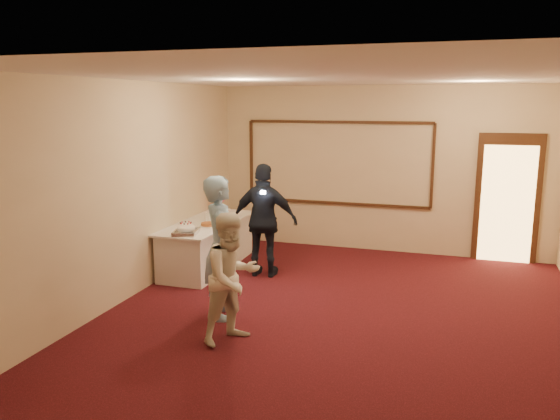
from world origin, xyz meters
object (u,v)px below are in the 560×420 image
(cupcake_stand, at_px, (218,201))
(plate_stack_a, at_px, (210,216))
(buffet_table, at_px, (208,244))
(pavlova_tray, at_px, (186,229))
(man, at_px, (221,247))
(woman, at_px, (233,278))
(guest, at_px, (264,221))
(tart, at_px, (209,225))
(plate_stack_b, at_px, (225,214))

(cupcake_stand, bearing_deg, plate_stack_a, -74.11)
(buffet_table, distance_m, pavlova_tray, 0.99)
(man, distance_m, woman, 0.78)
(guest, bearing_deg, plate_stack_a, -17.88)
(pavlova_tray, height_order, tart, pavlova_tray)
(plate_stack_b, height_order, guest, guest)
(tart, xyz_separation_m, man, (0.92, -1.59, 0.11))
(plate_stack_a, height_order, guest, guest)
(plate_stack_b, relative_size, tart, 0.71)
(buffet_table, relative_size, cupcake_stand, 4.87)
(plate_stack_a, relative_size, plate_stack_b, 0.85)
(buffet_table, relative_size, pavlova_tray, 4.46)
(plate_stack_a, relative_size, man, 0.09)
(tart, bearing_deg, buffet_table, 119.56)
(tart, relative_size, woman, 0.19)
(plate_stack_a, xyz_separation_m, man, (1.09, -2.01, 0.07))
(buffet_table, xyz_separation_m, cupcake_stand, (-0.24, 0.97, 0.55))
(plate_stack_a, distance_m, woman, 3.05)
(woman, relative_size, guest, 0.85)
(buffet_table, xyz_separation_m, guest, (1.05, -0.14, 0.50))
(plate_stack_b, bearing_deg, cupcake_stand, 123.05)
(pavlova_tray, relative_size, guest, 0.28)
(plate_stack_a, relative_size, guest, 0.10)
(plate_stack_b, distance_m, man, 2.40)
(tart, bearing_deg, plate_stack_b, 89.28)
(guest, bearing_deg, tart, 5.92)
(cupcake_stand, relative_size, plate_stack_a, 2.71)
(cupcake_stand, xyz_separation_m, plate_stack_a, (0.24, -0.84, -0.09))
(plate_stack_a, height_order, plate_stack_b, plate_stack_b)
(buffet_table, relative_size, plate_stack_a, 13.19)
(cupcake_stand, height_order, guest, guest)
(pavlova_tray, distance_m, tart, 0.60)
(man, xyz_separation_m, woman, (0.42, -0.64, -0.16))
(cupcake_stand, xyz_separation_m, guest, (1.29, -1.11, -0.04))
(guest, bearing_deg, plate_stack_b, -31.98)
(pavlova_tray, height_order, cupcake_stand, cupcake_stand)
(tart, relative_size, man, 0.15)
(plate_stack_b, xyz_separation_m, woman, (1.33, -2.86, -0.10))
(buffet_table, relative_size, guest, 1.26)
(cupcake_stand, bearing_deg, guest, -40.61)
(plate_stack_b, height_order, man, man)
(pavlova_tray, xyz_separation_m, guest, (0.98, 0.73, 0.05))
(buffet_table, distance_m, cupcake_stand, 1.14)
(buffet_table, xyz_separation_m, plate_stack_a, (-0.00, 0.13, 0.45))
(plate_stack_a, bearing_deg, cupcake_stand, 105.89)
(cupcake_stand, relative_size, guest, 0.26)
(tart, height_order, guest, guest)
(buffet_table, height_order, guest, guest)
(tart, xyz_separation_m, guest, (0.89, 0.15, 0.09))
(buffet_table, relative_size, tart, 7.99)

